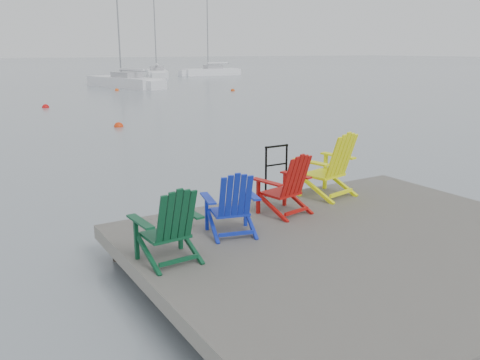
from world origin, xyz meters
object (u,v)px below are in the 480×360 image
sailboat_far (211,72)px  buoy_c (233,91)px  chair_blue (232,203)px  sailboat_mid (157,74)px  handrail (276,165)px  chair_green (170,224)px  buoy_b (46,108)px  sailboat_near (125,83)px  buoy_a (119,127)px  buoy_d (117,90)px  chair_yellow (330,164)px  chair_red (287,184)px

sailboat_far → buoy_c: (-9.60, -21.65, -0.36)m
sailboat_far → chair_blue: bearing=151.3°
chair_blue → sailboat_far: 55.59m
chair_blue → sailboat_mid: bearing=83.6°
handrail → sailboat_mid: bearing=70.4°
chair_green → sailboat_mid: 52.72m
chair_green → chair_blue: size_ratio=1.04×
chair_blue → buoy_b: bearing=100.0°
buoy_b → buoy_c: buoy_b is taller
sailboat_mid → buoy_c: 21.02m
sailboat_near → buoy_c: sailboat_near is taller
buoy_a → sailboat_mid: bearing=65.6°
buoy_c → buoy_d: buoy_c is taller
chair_yellow → buoy_d: chair_yellow is taller
handrail → chair_red: 1.10m
sailboat_mid → buoy_b: bearing=-103.8°
chair_blue → buoy_c: chair_blue is taller
chair_green → sailboat_far: bearing=58.6°
handrail → chair_blue: bearing=-141.4°
sailboat_near → handrail: bearing=-118.7°
handrail → sailboat_near: sailboat_near is taller
chair_blue → buoy_a: chair_blue is taller
sailboat_far → buoy_b: (-23.95, -26.32, -0.36)m
chair_red → handrail: bearing=52.2°
chair_green → chair_blue: 1.19m
chair_blue → sailboat_near: 37.25m
handrail → chair_yellow: chair_yellow is taller
handrail → buoy_b: 21.62m
chair_green → buoy_c: bearing=55.4°
chair_blue → sailboat_mid: 51.92m
chair_green → sailboat_near: size_ratio=0.08×
chair_red → buoy_a: (1.73, 13.75, -0.99)m
buoy_a → buoy_c: 18.89m
sailboat_far → buoy_b: 35.58m
chair_red → buoy_c: chair_red is taller
sailboat_mid → buoy_b: size_ratio=29.36×
chair_red → chair_yellow: bearing=7.2°
chair_yellow → sailboat_mid: size_ratio=0.10×
handrail → chair_red: chair_red is taller
sailboat_mid → buoy_d: size_ratio=35.20×
sailboat_mid → sailboat_far: bearing=25.4°
chair_red → chair_blue: bearing=-174.2°
sailboat_far → buoy_c: sailboat_far is taller
sailboat_far → buoy_a: 41.90m
chair_red → sailboat_mid: sailboat_mid is taller
sailboat_far → buoy_d: sailboat_far is taller
chair_yellow → buoy_c: bearing=50.8°
sailboat_far → buoy_a: (-22.81, -35.15, -0.36)m
chair_red → sailboat_near: bearing=64.0°
buoy_b → buoy_a: bearing=-82.7°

